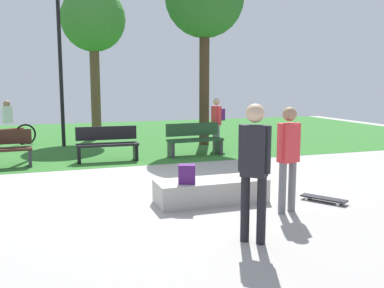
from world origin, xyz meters
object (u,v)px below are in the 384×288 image
Objects in this scene: lamp_post at (60,53)px; pedestrian_with_backpack at (217,119)px; skater_performing_trick at (254,162)px; park_bench_near_lamppost at (107,143)px; skateboard_by_ledge at (324,198)px; park_bench_by_oak at (194,139)px; cyclist_on_bicycle at (8,127)px; backpack_on_ledge at (187,174)px; concrete_ledge at (211,191)px; tree_broad_elm at (93,22)px; skater_watching at (288,152)px.

pedestrian_with_backpack is (4.46, -2.20, -2.04)m from lamp_post.
park_bench_near_lamppost is (-1.02, 6.47, -0.60)m from skater_performing_trick.
skateboard_by_ledge is 0.16× the size of lamp_post.
park_bench_by_oak is (-0.59, 5.26, 0.42)m from skateboard_by_ledge.
skateboard_by_ledge is 0.46× the size of cyclist_on_bicycle.
pedestrian_with_backpack reaches higher than park_bench_by_oak.
pedestrian_with_backpack is (2.45, 7.34, -0.14)m from skater_performing_trick.
cyclist_on_bicycle is at bearing -47.75° from backpack_on_ledge.
concrete_ledge is 1.23× the size of pedestrian_with_backpack.
tree_broad_elm reaches higher than skateboard_by_ledge.
park_bench_near_lamppost is 3.61m from pedestrian_with_backpack.
pedestrian_with_backpack is (0.41, 6.03, 0.88)m from skateboard_by_ledge.
skater_watching is 1.06× the size of park_bench_near_lamppost.
cyclist_on_bicycle is at bearing 159.76° from lamp_post.
park_bench_near_lamppost is at bearing -61.24° from backpack_on_ledge.
concrete_ledge is 5.90m from pedestrian_with_backpack.
tree_broad_elm is (-0.76, 11.33, 3.14)m from skater_performing_trick.
tree_broad_elm is (-2.22, 4.74, 3.74)m from park_bench_by_oak.
skater_performing_trick reaches higher than park_bench_near_lamppost.
concrete_ledge is 1.07× the size of skater_performing_trick.
backpack_on_ledge is at bearing -81.38° from park_bench_near_lamppost.
concrete_ledge is 1.56m from skater_watching.
cyclist_on_bicycle is at bearing 145.18° from park_bench_by_oak.
lamp_post is (-2.18, 7.59, 2.79)m from concrete_ledge.
cyclist_on_bicycle is at bearing 155.33° from pedestrian_with_backpack.
tree_broad_elm reaches higher than concrete_ledge.
backpack_on_ledge reaches higher than concrete_ledge.
skater_watching reaches higher than cyclist_on_bicycle.
tree_broad_elm is 3.45× the size of pedestrian_with_backpack.
skater_performing_trick reaches higher than pedestrian_with_backpack.
skater_performing_trick is 2.33× the size of skateboard_by_ledge.
concrete_ledge is at bearing -145.16° from backpack_on_ledge.
skater_performing_trick is (0.31, -1.83, 0.52)m from backpack_on_ledge.
skateboard_by_ledge is at bearing -74.37° from tree_broad_elm.
tree_broad_elm reaches higher than park_bench_by_oak.
skateboard_by_ledge is 6.00m from park_bench_near_lamppost.
skater_watching is 1.01× the size of cyclist_on_bicycle.
cyclist_on_bicycle reaches higher than skateboard_by_ledge.
tree_broad_elm is 1.09× the size of lamp_post.
concrete_ledge is 6.06× the size of backpack_on_ledge.
tree_broad_elm is (-0.93, 9.37, 4.02)m from concrete_ledge.
skateboard_by_ledge is at bearing -63.77° from lamp_post.
pedestrian_with_backpack is at bearing 78.05° from skater_watching.
backpack_on_ledge is (-0.49, -0.13, 0.36)m from concrete_ledge.
skater_performing_trick reaches higher than backpack_on_ledge.
skateboard_by_ledge is 0.48× the size of park_bench_near_lamppost.
skater_watching is 5.89m from park_bench_near_lamppost.
backpack_on_ledge is 0.19× the size of skater_watching.
lamp_post reaches higher than skater_performing_trick.
park_bench_by_oak is at bearing -142.56° from pedestrian_with_backpack.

